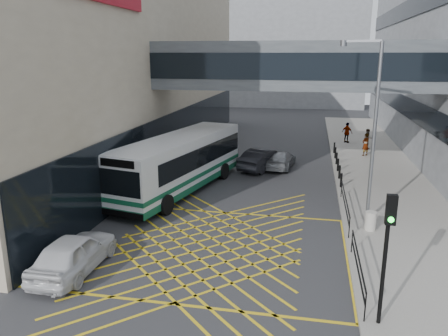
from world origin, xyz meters
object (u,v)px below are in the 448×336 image
Objects in this scene: pedestrian_a at (366,145)px; litter_bin at (371,221)px; bus at (181,162)px; traffic_light at (387,242)px; pedestrian_c at (347,133)px; car_silver at (280,159)px; car_dark at (263,159)px; pedestrian_b at (368,139)px; car_white at (74,253)px; street_lamp at (371,122)px.

litter_bin is at bearing 45.69° from pedestrian_a.
traffic_light is at bearing -38.63° from bus.
traffic_light is 2.24× the size of pedestrian_c.
traffic_light is at bearing 109.03° from car_silver.
car_silver is 11.49m from pedestrian_c.
car_dark is 2.84× the size of pedestrian_b.
street_lamp is at bearing -147.04° from car_white.
car_silver is 8.12m from pedestrian_a.
pedestrian_b reaches higher than litter_bin.
pedestrian_a reaches higher than car_white.
pedestrian_c is at bearing 89.00° from litter_bin.
car_dark reaches higher than car_white.
bus is 8.90m from car_silver.
bus is 11.75m from litter_bin.
pedestrian_b is (12.63, 14.24, -0.78)m from bus.
bus is at bearing 177.60° from street_lamp.
litter_bin is 19.07m from pedestrian_b.
pedestrian_b is (0.47, 2.65, -0.04)m from pedestrian_a.
car_dark is 2.73× the size of pedestrian_a.
litter_bin is (0.19, -1.34, -4.50)m from street_lamp.
street_lamp is (0.43, 9.10, 2.20)m from traffic_light.
car_silver is 12.63m from litter_bin.
pedestrian_c is at bearing -117.57° from pedestrian_a.
traffic_light is 9.37m from street_lamp.
pedestrian_b is at bearing -111.28° from car_dark.
pedestrian_a reaches higher than pedestrian_b.
car_silver is at bearing -125.28° from car_dark.
car_dark is 19.56m from traffic_light.
car_silver reaches higher than litter_bin.
car_white reaches higher than litter_bin.
bus reaches higher than pedestrian_b.
car_white is 1.16× the size of traffic_light.
pedestrian_c is at bearing -112.40° from car_silver.
car_silver is 2.33× the size of pedestrian_c.
pedestrian_a is at bearing 84.85° from litter_bin.
pedestrian_a is 2.70m from pedestrian_b.
traffic_light reaches higher than car_white.
pedestrian_b is at bearing 84.26° from traffic_light.
bus is 13.86× the size of litter_bin.
traffic_light is 2.39× the size of pedestrian_b.
car_dark is 2.66× the size of pedestrian_c.
car_dark is 5.58× the size of litter_bin.
traffic_light is 2.30× the size of pedestrian_a.
car_dark is 12.09m from street_lamp.
pedestrian_b is (7.03, 7.41, 0.36)m from car_silver.
pedestrian_c reaches higher than pedestrian_b.
car_white is 2.66× the size of pedestrian_a.
bus is 6.78× the size of pedestrian_a.
pedestrian_a is (7.75, 5.46, 0.29)m from car_dark.
car_white is (-1.02, -10.92, -1.05)m from bus.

